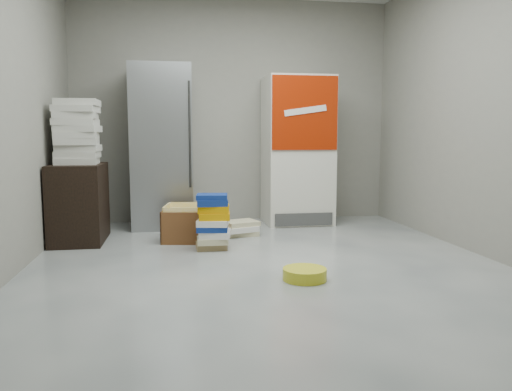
{
  "coord_description": "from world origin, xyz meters",
  "views": [
    {
      "loc": [
        -0.76,
        -3.9,
        1.09
      ],
      "look_at": [
        -0.0,
        0.7,
        0.53
      ],
      "focal_mm": 35.0,
      "sensor_mm": 36.0,
      "label": 1
    }
  ],
  "objects_px": {
    "coke_cooler": "(297,151)",
    "cardboard_box": "(187,226)",
    "steel_fridge": "(162,147)",
    "phonebook_stack_main": "(213,222)",
    "wood_shelf": "(79,203)"
  },
  "relations": [
    {
      "from": "coke_cooler",
      "to": "phonebook_stack_main",
      "type": "distance_m",
      "value": 1.86
    },
    {
      "from": "coke_cooler",
      "to": "wood_shelf",
      "type": "relative_size",
      "value": 2.25
    },
    {
      "from": "phonebook_stack_main",
      "to": "cardboard_box",
      "type": "relative_size",
      "value": 1.0
    },
    {
      "from": "wood_shelf",
      "to": "phonebook_stack_main",
      "type": "distance_m",
      "value": 1.46
    },
    {
      "from": "steel_fridge",
      "to": "wood_shelf",
      "type": "relative_size",
      "value": 2.37
    },
    {
      "from": "coke_cooler",
      "to": "steel_fridge",
      "type": "bearing_deg",
      "value": 179.82
    },
    {
      "from": "steel_fridge",
      "to": "coke_cooler",
      "type": "height_order",
      "value": "steel_fridge"
    },
    {
      "from": "wood_shelf",
      "to": "phonebook_stack_main",
      "type": "xyz_separation_m",
      "value": [
        1.33,
        -0.59,
        -0.13
      ]
    },
    {
      "from": "wood_shelf",
      "to": "cardboard_box",
      "type": "distance_m",
      "value": 1.12
    },
    {
      "from": "phonebook_stack_main",
      "to": "steel_fridge",
      "type": "bearing_deg",
      "value": 118.0
    },
    {
      "from": "wood_shelf",
      "to": "phonebook_stack_main",
      "type": "bearing_deg",
      "value": -24.11
    },
    {
      "from": "wood_shelf",
      "to": "cardboard_box",
      "type": "xyz_separation_m",
      "value": [
        1.09,
        -0.13,
        -0.25
      ]
    },
    {
      "from": "coke_cooler",
      "to": "cardboard_box",
      "type": "xyz_separation_m",
      "value": [
        -1.39,
        -0.86,
        -0.75
      ]
    },
    {
      "from": "cardboard_box",
      "to": "coke_cooler",
      "type": "bearing_deg",
      "value": 41.18
    },
    {
      "from": "steel_fridge",
      "to": "phonebook_stack_main",
      "type": "height_order",
      "value": "steel_fridge"
    }
  ]
}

